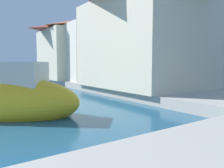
% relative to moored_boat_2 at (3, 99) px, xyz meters
% --- Properties ---
extents(quay_promenade, '(44.00, 32.00, 0.50)m').
position_rel_moored_boat_2_xyz_m(quay_promenade, '(0.69, -4.34, -0.42)').
color(quay_promenade, '#ADA89E').
rests_on(quay_promenade, ground).
extents(moored_boat_2, '(6.28, 5.68, 2.58)m').
position_rel_moored_boat_2_xyz_m(moored_boat_2, '(0.00, 0.00, 0.00)').
color(moored_boat_2, gold).
rests_on(moored_boat_2, ground).
extents(moored_boat_5, '(3.30, 1.46, 1.68)m').
position_rel_moored_boat_2_xyz_m(moored_boat_5, '(2.08, 11.01, -0.26)').
color(moored_boat_5, gold).
rests_on(moored_boat_5, ground).
extents(moored_boat_8, '(2.28, 3.42, 1.06)m').
position_rel_moored_boat_2_xyz_m(moored_boat_8, '(3.70, 6.14, -0.38)').
color(moored_boat_8, white).
rests_on(moored_boat_8, ground).
extents(waterfront_building_main, '(6.90, 8.56, 6.96)m').
position_rel_moored_boat_2_xyz_m(waterfront_building_main, '(9.37, 2.07, 3.37)').
color(waterfront_building_main, beige).
rests_on(waterfront_building_main, quay_promenade).
extents(waterfront_building_annex, '(5.67, 8.05, 6.19)m').
position_rel_moored_boat_2_xyz_m(waterfront_building_annex, '(9.37, 11.21, 2.98)').
color(waterfront_building_annex, silver).
rests_on(waterfront_building_annex, quay_promenade).
extents(waterfront_building_far, '(7.37, 6.60, 6.18)m').
position_rel_moored_boat_2_xyz_m(waterfront_building_far, '(9.37, 12.91, 2.97)').
color(waterfront_building_far, beige).
rests_on(waterfront_building_far, quay_promenade).
extents(quayside_tree, '(3.29, 3.29, 4.83)m').
position_rel_moored_boat_2_xyz_m(quayside_tree, '(8.17, -0.19, 3.00)').
color(quayside_tree, brown).
rests_on(quayside_tree, quay_promenade).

